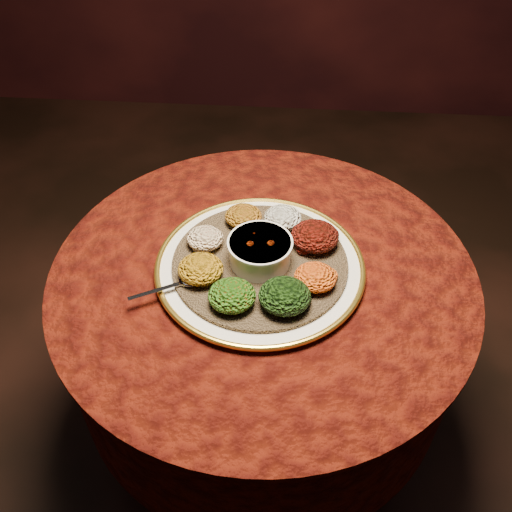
{
  "coord_description": "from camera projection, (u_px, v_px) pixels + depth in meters",
  "views": [
    {
      "loc": [
        0.05,
        -0.89,
        1.65
      ],
      "look_at": [
        -0.02,
        0.02,
        0.76
      ],
      "focal_mm": 40.0,
      "sensor_mm": 36.0,
      "label": 1
    }
  ],
  "objects": [
    {
      "name": "stew_bowl",
      "position": [
        260.0,
        250.0,
        1.24
      ],
      "size": [
        0.14,
        0.14,
        0.06
      ],
      "color": "silver",
      "rests_on": "injera"
    },
    {
      "name": "portion_tikil",
      "position": [
        315.0,
        277.0,
        1.2
      ],
      "size": [
        0.09,
        0.09,
        0.04
      ],
      "primitive_type": "ellipsoid",
      "color": "#B06B0E",
      "rests_on": "injera"
    },
    {
      "name": "spoon",
      "position": [
        184.0,
        282.0,
        1.21
      ],
      "size": [
        0.14,
        0.08,
        0.01
      ],
      "rotation": [
        0.0,
        0.0,
        -2.66
      ],
      "color": "silver",
      "rests_on": "injera"
    },
    {
      "name": "portion_kitfo",
      "position": [
        315.0,
        236.0,
        1.28
      ],
      "size": [
        0.11,
        0.1,
        0.05
      ],
      "primitive_type": "ellipsoid",
      "color": "black",
      "rests_on": "injera"
    },
    {
      "name": "portion_ayib",
      "position": [
        283.0,
        218.0,
        1.33
      ],
      "size": [
        0.09,
        0.08,
        0.04
      ],
      "primitive_type": "ellipsoid",
      "color": "silver",
      "rests_on": "injera"
    },
    {
      "name": "portion_shiro",
      "position": [
        243.0,
        216.0,
        1.34
      ],
      "size": [
        0.09,
        0.08,
        0.04
      ],
      "primitive_type": "ellipsoid",
      "color": "#8B4B10",
      "rests_on": "injera"
    },
    {
      "name": "injera",
      "position": [
        260.0,
        263.0,
        1.26
      ],
      "size": [
        0.46,
        0.46,
        0.01
      ],
      "primitive_type": "cylinder",
      "rotation": [
        0.0,
        0.0,
        0.2
      ],
      "color": "brown",
      "rests_on": "platter"
    },
    {
      "name": "table",
      "position": [
        262.0,
        321.0,
        1.41
      ],
      "size": [
        0.96,
        0.96,
        0.73
      ],
      "color": "black",
      "rests_on": "ground"
    },
    {
      "name": "portion_gomen",
      "position": [
        285.0,
        296.0,
        1.15
      ],
      "size": [
        0.11,
        0.1,
        0.05
      ],
      "primitive_type": "ellipsoid",
      "color": "black",
      "rests_on": "injera"
    },
    {
      "name": "portion_kik",
      "position": [
        201.0,
        269.0,
        1.21
      ],
      "size": [
        0.1,
        0.09,
        0.05
      ],
      "primitive_type": "ellipsoid",
      "color": "#B97910",
      "rests_on": "injera"
    },
    {
      "name": "platter",
      "position": [
        260.0,
        266.0,
        1.27
      ],
      "size": [
        0.55,
        0.55,
        0.02
      ],
      "rotation": [
        0.0,
        0.0,
        0.26
      ],
      "color": "silver",
      "rests_on": "table"
    },
    {
      "name": "portion_mixveg",
      "position": [
        232.0,
        295.0,
        1.16
      ],
      "size": [
        0.1,
        0.09,
        0.05
      ],
      "primitive_type": "ellipsoid",
      "color": "maroon",
      "rests_on": "injera"
    },
    {
      "name": "portion_timatim",
      "position": [
        205.0,
        238.0,
        1.29
      ],
      "size": [
        0.08,
        0.08,
        0.04
      ],
      "primitive_type": "ellipsoid",
      "color": "maroon",
      "rests_on": "injera"
    }
  ]
}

